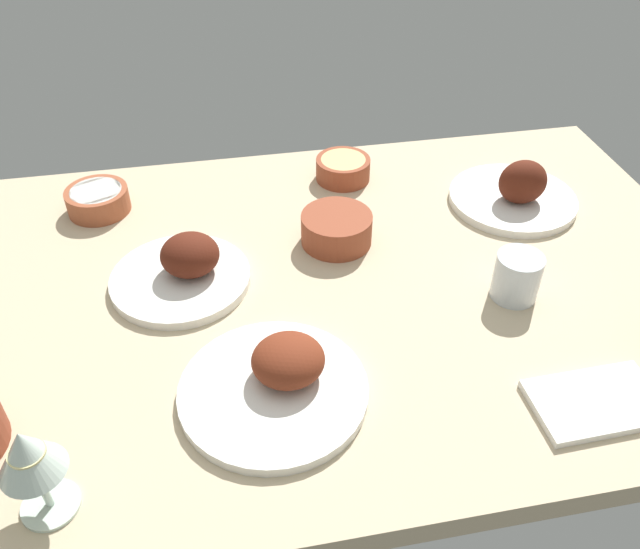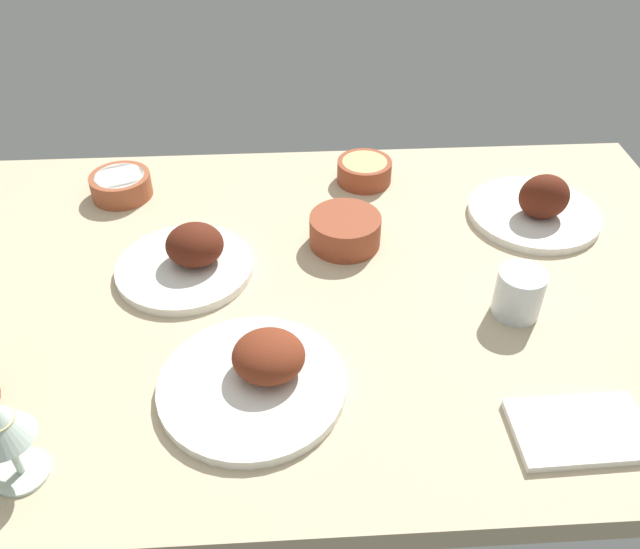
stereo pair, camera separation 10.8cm
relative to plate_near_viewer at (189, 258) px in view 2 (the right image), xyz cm
name	(u,v)px [view 2 (the right image)]	position (x,y,z in cm)	size (l,w,h in cm)	color
dining_table	(320,293)	(21.98, -5.05, -4.50)	(140.00, 90.00, 4.00)	#C6B28E
plate_near_viewer	(189,258)	(0.00, 0.00, 0.00)	(23.30, 23.30, 8.43)	white
plate_far_side	(537,207)	(63.84, 11.60, 0.09)	(24.57, 24.57, 9.82)	white
plate_center_main	(258,375)	(12.03, -26.68, -0.37)	(26.40, 26.40, 7.65)	white
bowl_cream	(121,185)	(-15.67, 24.49, 0.01)	(11.79, 11.79, 4.56)	#A35133
bowl_pasta	(364,170)	(32.92, 27.12, 0.01)	(11.08, 11.08, 4.58)	brown
bowl_sauce	(345,229)	(27.11, 6.05, 0.54)	(12.74, 12.74, 5.60)	brown
water_tumbler	(519,293)	(52.49, -13.79, 1.44)	(7.51, 7.51, 7.89)	silver
folded_napkin	(580,430)	(54.32, -37.40, -1.90)	(17.82, 10.96, 1.20)	white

